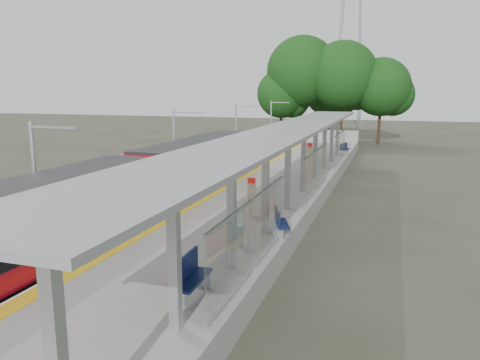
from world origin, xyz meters
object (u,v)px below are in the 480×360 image
object	(u,v)px
info_pillar_far	(309,159)
litter_bin	(238,236)
info_pillar_near	(251,200)
train	(140,188)
bench_mid	(280,221)
bench_far	(345,148)
bench_near	(189,276)

from	to	relation	value
info_pillar_far	litter_bin	distance (m)	16.75
info_pillar_near	info_pillar_far	distance (m)	12.76
train	litter_bin	xyz separation A→B (m)	(6.03, -3.56, -0.65)
bench_mid	bench_far	size ratio (longest dim) A/B	1.05
train	bench_near	size ratio (longest dim) A/B	15.92
info_pillar_near	litter_bin	xyz separation A→B (m)	(0.71, -3.99, -0.36)
train	info_pillar_near	bearing A→B (deg)	4.59
train	bench_mid	world-z (taller)	train
bench_mid	bench_far	distance (m)	24.38
train	bench_near	bearing A→B (deg)	-52.46
bench_near	litter_bin	world-z (taller)	bench_near
bench_far	litter_bin	distance (m)	26.28
bench_near	bench_far	distance (m)	30.65
train	bench_far	xyz separation A→B (m)	(7.11, 22.69, -0.54)
bench_near	info_pillar_near	distance (m)	8.40
train	bench_mid	distance (m)	7.32
train	litter_bin	world-z (taller)	train
bench_near	bench_mid	xyz separation A→B (m)	(1.01, 6.25, -0.08)
train	bench_mid	size ratio (longest dim) A/B	17.71
bench_far	info_pillar_far	world-z (taller)	info_pillar_far
bench_far	bench_near	bearing A→B (deg)	-73.31
train	info_pillar_near	xyz separation A→B (m)	(5.32, 0.43, -0.29)
info_pillar_far	litter_bin	xyz separation A→B (m)	(0.36, -16.74, -0.45)
train	litter_bin	size ratio (longest dim) A/B	34.25
info_pillar_near	info_pillar_far	world-z (taller)	info_pillar_far
bench_far	info_pillar_far	bearing A→B (deg)	-80.04
train	info_pillar_near	world-z (taller)	train
info_pillar_near	bench_near	bearing A→B (deg)	-94.66
bench_far	litter_bin	size ratio (longest dim) A/B	1.84
bench_far	litter_bin	bearing A→B (deg)	-73.78
bench_near	bench_far	xyz separation A→B (m)	(1.02, 30.63, -0.11)
bench_mid	info_pillar_near	size ratio (longest dim) A/B	0.88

